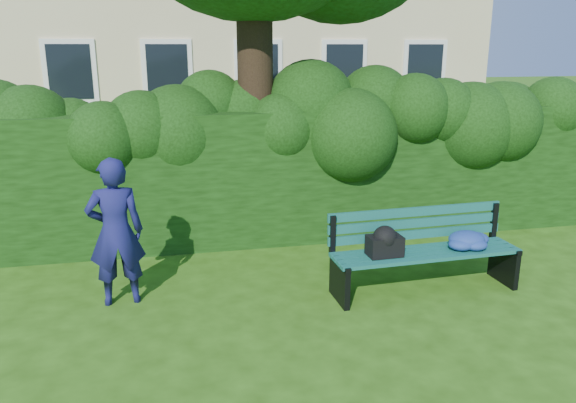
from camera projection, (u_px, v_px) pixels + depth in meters
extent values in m
plane|color=#274C0F|center=(300.00, 302.00, 5.96)|extent=(80.00, 80.00, 0.00)
cube|color=white|center=(70.00, 72.00, 14.10)|extent=(1.30, 0.08, 1.60)
cube|color=black|center=(70.00, 72.00, 14.06)|extent=(1.05, 0.04, 1.35)
cube|color=white|center=(167.00, 71.00, 14.58)|extent=(1.30, 0.08, 1.60)
cube|color=black|center=(167.00, 71.00, 14.55)|extent=(1.05, 0.04, 1.35)
cube|color=white|center=(258.00, 70.00, 15.07)|extent=(1.30, 0.08, 1.60)
cube|color=black|center=(259.00, 70.00, 15.03)|extent=(1.05, 0.04, 1.35)
cube|color=white|center=(344.00, 69.00, 15.55)|extent=(1.30, 0.08, 1.60)
cube|color=black|center=(344.00, 69.00, 15.52)|extent=(1.05, 0.04, 1.35)
cube|color=white|center=(424.00, 69.00, 16.04)|extent=(1.30, 0.08, 1.60)
cube|color=black|center=(425.00, 69.00, 16.00)|extent=(1.05, 0.04, 1.35)
cube|color=black|center=(264.00, 175.00, 7.79)|extent=(10.00, 1.00, 1.80)
cylinder|color=black|center=(255.00, 63.00, 7.49)|extent=(0.48, 0.48, 4.83)
cube|color=#0D4045|center=(434.00, 259.00, 5.95)|extent=(2.09, 0.19, 0.04)
cube|color=#0D4045|center=(429.00, 255.00, 6.06)|extent=(2.09, 0.19, 0.04)
cube|color=#0D4045|center=(424.00, 251.00, 6.17)|extent=(2.09, 0.19, 0.04)
cube|color=#0D4045|center=(418.00, 247.00, 6.29)|extent=(2.09, 0.19, 0.04)
cube|color=#0D4045|center=(416.00, 234.00, 6.33)|extent=(2.09, 0.12, 0.10)
cube|color=#0D4045|center=(416.00, 223.00, 6.30)|extent=(2.09, 0.12, 0.10)
cube|color=#0D4045|center=(416.00, 212.00, 6.28)|extent=(2.09, 0.12, 0.10)
cube|color=black|center=(339.00, 282.00, 5.94)|extent=(0.08, 0.50, 0.44)
cube|color=black|center=(332.00, 235.00, 6.07)|extent=(0.06, 0.06, 0.45)
cube|color=black|center=(342.00, 264.00, 5.83)|extent=(0.08, 0.42, 0.05)
cube|color=black|center=(504.00, 264.00, 6.42)|extent=(0.08, 0.50, 0.44)
cube|color=black|center=(494.00, 222.00, 6.55)|extent=(0.06, 0.06, 0.45)
cube|color=black|center=(508.00, 247.00, 6.31)|extent=(0.08, 0.42, 0.05)
cube|color=white|center=(385.00, 256.00, 5.94)|extent=(0.19, 0.14, 0.02)
cube|color=black|center=(385.00, 246.00, 5.96)|extent=(0.37, 0.25, 0.22)
imported|color=#171853|center=(116.00, 232.00, 5.76)|extent=(0.61, 0.43, 1.57)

